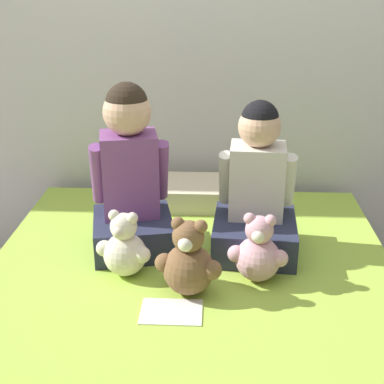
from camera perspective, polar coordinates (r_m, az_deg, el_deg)
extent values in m
plane|color=#B2A899|center=(2.25, -0.30, -18.70)|extent=(14.00, 14.00, 0.00)
cube|color=silver|center=(2.70, 0.84, 17.77)|extent=(8.00, 0.06, 2.50)
cube|color=#2D2D33|center=(2.18, -0.30, -16.83)|extent=(1.62, 1.86, 0.19)
cube|color=silver|center=(2.07, -0.31, -12.83)|extent=(1.58, 1.82, 0.19)
cube|color=#A8D147|center=(2.01, -0.32, -10.33)|extent=(1.60, 1.84, 0.03)
cube|color=#282D47|center=(2.23, -6.29, -4.37)|extent=(0.38, 0.38, 0.14)
cube|color=#7F4789|center=(2.17, -6.63, 1.87)|extent=(0.25, 0.21, 0.34)
sphere|color=#DBAD89|center=(2.10, -6.95, 8.48)|extent=(0.19, 0.19, 0.19)
sphere|color=#2D2319|center=(2.09, -6.99, 9.35)|extent=(0.17, 0.17, 0.17)
cylinder|color=#7F4789|center=(2.17, -10.01, 1.88)|extent=(0.08, 0.15, 0.28)
cylinder|color=#7F4789|center=(2.18, -3.28, 2.28)|extent=(0.08, 0.15, 0.28)
cube|color=#282D47|center=(2.21, 6.65, -4.64)|extent=(0.35, 0.37, 0.14)
cube|color=silver|center=(2.16, 6.92, 1.18)|extent=(0.23, 0.18, 0.30)
sphere|color=#DBAD89|center=(2.09, 7.22, 6.95)|extent=(0.17, 0.17, 0.17)
sphere|color=black|center=(2.08, 7.26, 7.73)|extent=(0.15, 0.15, 0.15)
cylinder|color=silver|center=(2.16, 3.62, 1.51)|extent=(0.06, 0.14, 0.24)
cylinder|color=silver|center=(2.17, 10.24, 1.21)|extent=(0.06, 0.14, 0.24)
sphere|color=silver|center=(2.05, -7.14, -6.61)|extent=(0.16, 0.16, 0.16)
sphere|color=silver|center=(1.99, -7.31, -3.66)|extent=(0.10, 0.10, 0.10)
sphere|color=beige|center=(1.96, -7.84, -4.32)|extent=(0.05, 0.05, 0.05)
sphere|color=silver|center=(1.99, -8.32, -2.48)|extent=(0.04, 0.04, 0.04)
sphere|color=silver|center=(1.96, -6.39, -2.78)|extent=(0.04, 0.04, 0.04)
sphere|color=silver|center=(2.06, -9.34, -5.95)|extent=(0.06, 0.06, 0.06)
sphere|color=silver|center=(2.00, -5.33, -6.69)|extent=(0.06, 0.06, 0.06)
sphere|color=#DBA3B2|center=(2.02, 7.03, -7.08)|extent=(0.17, 0.17, 0.17)
sphere|color=#DBA3B2|center=(1.96, 7.20, -4.01)|extent=(0.10, 0.10, 0.10)
sphere|color=white|center=(1.92, 7.06, -4.74)|extent=(0.05, 0.05, 0.05)
sphere|color=#DBA3B2|center=(1.94, 6.15, -2.84)|extent=(0.04, 0.04, 0.04)
sphere|color=#DBA3B2|center=(1.94, 8.36, -3.04)|extent=(0.04, 0.04, 0.04)
sphere|color=#DBA3B2|center=(2.00, 4.71, -6.58)|extent=(0.06, 0.06, 0.06)
sphere|color=#DBA3B2|center=(1.99, 9.32, -7.00)|extent=(0.06, 0.06, 0.06)
sphere|color=brown|center=(1.92, -0.28, -8.25)|extent=(0.18, 0.18, 0.18)
sphere|color=brown|center=(1.86, -0.29, -4.77)|extent=(0.11, 0.11, 0.11)
sphere|color=white|center=(1.82, -0.71, -5.61)|extent=(0.05, 0.05, 0.05)
sphere|color=brown|center=(1.85, -1.52, -3.39)|extent=(0.05, 0.05, 0.05)
sphere|color=brown|center=(1.83, 0.94, -3.70)|extent=(0.05, 0.05, 0.05)
sphere|color=brown|center=(1.92, -2.96, -7.56)|extent=(0.07, 0.07, 0.07)
sphere|color=brown|center=(1.87, 2.15, -8.30)|extent=(0.07, 0.07, 0.07)
cube|color=beige|center=(2.64, 0.55, -0.09)|extent=(0.52, 0.29, 0.11)
cube|color=white|center=(1.87, -2.21, -12.63)|extent=(0.21, 0.15, 0.00)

